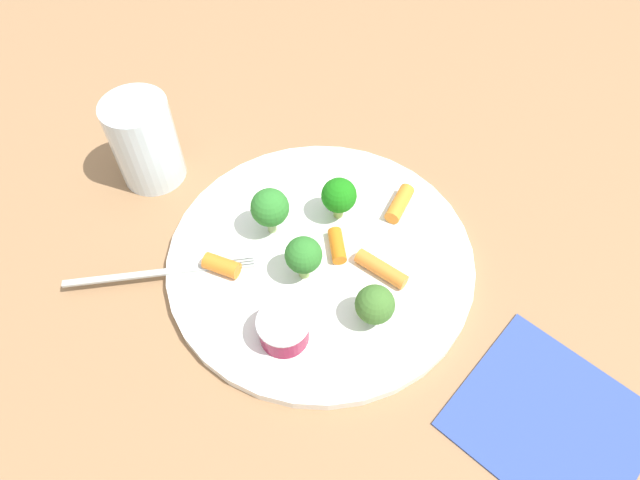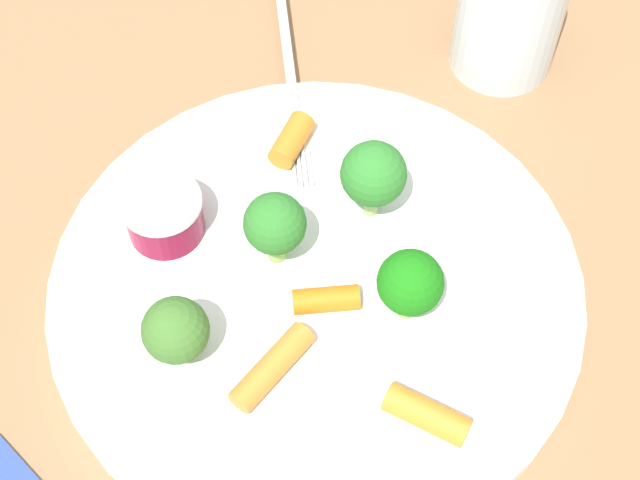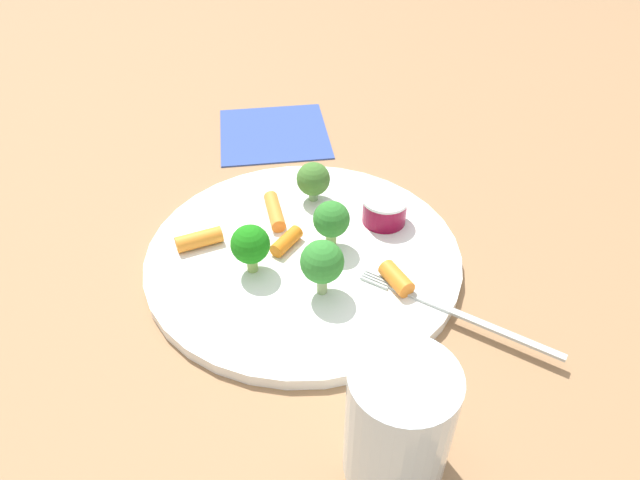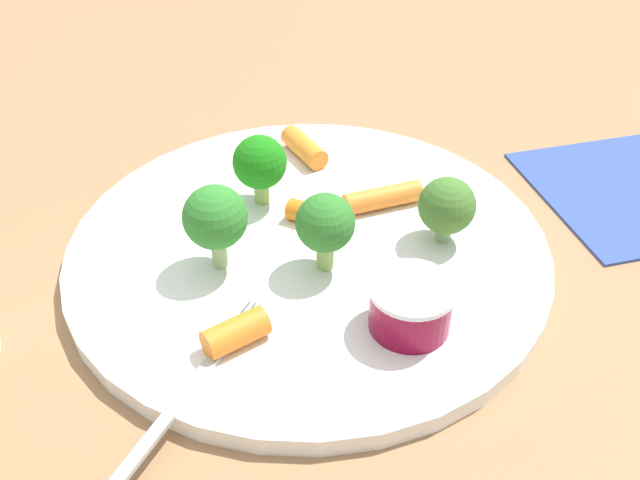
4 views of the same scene
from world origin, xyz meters
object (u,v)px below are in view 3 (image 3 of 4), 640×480
Objects in this scene: broccoli_floret_3 at (313,179)px; drinking_glass at (398,424)px; carrot_stick_0 at (279,210)px; broccoli_floret_1 at (331,220)px; carrot_stick_2 at (396,278)px; plate at (304,255)px; napkin at (274,133)px; fork at (453,312)px; sauce_cup at (383,208)px; broccoli_floret_0 at (322,262)px; carrot_stick_3 at (286,241)px; carrot_stick_1 at (199,239)px; broccoli_floret_2 at (250,244)px.

broccoli_floret_3 is 0.44× the size of drinking_glass.
broccoli_floret_1 is at bearing 107.92° from carrot_stick_0.
carrot_stick_0 is 0.15m from carrot_stick_2.
plate reaches higher than napkin.
fork is 0.15m from drinking_glass.
broccoli_floret_0 is (0.11, 0.06, 0.02)m from sauce_cup.
fork is at bearing 118.15° from plate.
plate is 8.32× the size of carrot_stick_3.
carrot_stick_3 is 0.24m from drinking_glass.
carrot_stick_2 is at bearing 62.72° from sauce_cup.
napkin is at bearing -133.27° from carrot_stick_1.
broccoli_floret_0 is at bearing -102.69° from drinking_glass.
broccoli_floret_1 is 1.45× the size of carrot_stick_2.
broccoli_floret_0 is 0.17m from drinking_glass.
drinking_glass is (0.14, 0.22, 0.02)m from sauce_cup.
sauce_cup is at bearing -177.95° from plate.
broccoli_floret_0 is at bearing 63.70° from broccoli_floret_3.
carrot_stick_2 is at bearing 133.63° from carrot_stick_1.
broccoli_floret_1 reaches higher than carrot_stick_0.
carrot_stick_1 is (0.09, -0.06, 0.01)m from plate.
carrot_stick_3 is (0.11, -0.01, -0.01)m from sauce_cup.
carrot_stick_1 is at bearing -31.14° from carrot_stick_3.
broccoli_floret_3 is 0.05m from carrot_stick_0.
broccoli_floret_0 reaches higher than carrot_stick_2.
fork reaches higher than plate.
broccoli_floret_2 is at bearing -54.44° from broccoli_floret_0.
drinking_glass reaches higher than broccoli_floret_0.
napkin is (-0.03, -0.17, -0.04)m from broccoli_floret_3.
fork is (-0.08, 0.15, -0.01)m from carrot_stick_3.
carrot_stick_1 is 0.45× the size of drinking_glass.
broccoli_floret_2 is at bearing 0.84° from sauce_cup.
drinking_glass is at bearing 33.92° from fork.
drinking_glass reaches higher than sauce_cup.
broccoli_floret_3 is at bearing -146.80° from broccoli_floret_2.
broccoli_floret_0 is 1.51× the size of carrot_stick_3.
plate is 0.10m from carrot_stick_1.
plate is 1.83× the size of fork.
broccoli_floret_2 is 0.28m from napkin.
fork is at bearing 88.12° from napkin.
plate is 0.16m from fork.
plate is 0.07m from broccoli_floret_0.
carrot_stick_1 is 0.27× the size of fork.
sauce_cup is 1.05× the size of carrot_stick_1.
carrot_stick_3 is 0.22× the size of fork.
carrot_stick_1 is (0.18, -0.05, -0.01)m from sauce_cup.
broccoli_floret_3 is 0.16m from carrot_stick_2.
carrot_stick_1 is at bearing -50.92° from fork.
sauce_cup is 0.28× the size of fork.
plate is at bearing -59.09° from carrot_stick_2.
plate is 6.79× the size of carrot_stick_1.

